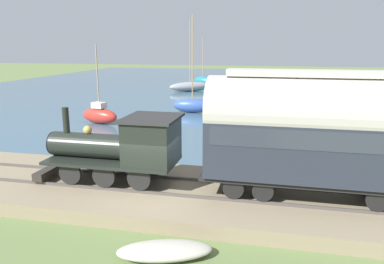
{
  "coord_description": "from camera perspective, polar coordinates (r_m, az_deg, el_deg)",
  "views": [
    {
      "loc": [
        -12.97,
        -4.55,
        6.08
      ],
      "look_at": [
        7.05,
        -0.05,
        1.28
      ],
      "focal_mm": 35.0,
      "sensor_mm": 36.0,
      "label": 1
    }
  ],
  "objects": [
    {
      "name": "passenger_coach",
      "position": [
        13.98,
        18.99,
        0.34
      ],
      "size": [
        2.43,
        8.38,
        4.6
      ],
      "color": "black",
      "rests_on": "rail_embankment"
    },
    {
      "name": "rowboat_mid_harbor",
      "position": [
        21.86,
        -10.93,
        -2.46
      ],
      "size": [
        2.15,
        1.93,
        0.55
      ],
      "rotation": [
        0.0,
        0.0,
        -0.89
      ],
      "color": "silver",
      "rests_on": "harbor_water"
    },
    {
      "name": "harbor_water",
      "position": [
        57.28,
        8.09,
        6.94
      ],
      "size": [
        80.0,
        80.0,
        0.01
      ],
      "color": "#426075",
      "rests_on": "ground"
    },
    {
      "name": "steam_locomotive",
      "position": [
        15.26,
        -9.99,
        -1.96
      ],
      "size": [
        2.38,
        5.85,
        2.95
      ],
      "color": "black",
      "rests_on": "rail_embankment"
    },
    {
      "name": "sailboat_teal",
      "position": [
        57.95,
        1.65,
        7.84
      ],
      "size": [
        2.78,
        3.59,
        7.18
      ],
      "rotation": [
        0.0,
        0.0,
        -0.47
      ],
      "color": "#1E707A",
      "rests_on": "harbor_water"
    },
    {
      "name": "sailboat_blue",
      "position": [
        34.35,
        0.06,
        4.15
      ],
      "size": [
        1.41,
        3.65,
        8.64
      ],
      "rotation": [
        0.0,
        0.0,
        0.02
      ],
      "color": "#335199",
      "rests_on": "harbor_water"
    },
    {
      "name": "beached_dinghy",
      "position": [
        11.47,
        -4.19,
        -17.59
      ],
      "size": [
        1.88,
        3.0,
        0.44
      ],
      "color": "#B7B2A3",
      "rests_on": "ground"
    },
    {
      "name": "rail_embankment",
      "position": [
        15.45,
        -5.5,
        -9.03
      ],
      "size": [
        5.79,
        56.0,
        0.64
      ],
      "color": "#84755B",
      "rests_on": "ground"
    },
    {
      "name": "sailboat_gray",
      "position": [
        50.51,
        -0.3,
        6.99
      ],
      "size": [
        4.6,
        5.76,
        9.33
      ],
      "rotation": [
        0.0,
        0.0,
        0.58
      ],
      "color": "gray",
      "rests_on": "harbor_water"
    },
    {
      "name": "rowboat_near_shore",
      "position": [
        23.83,
        -18.53,
        -1.92
      ],
      "size": [
        1.25,
        2.62,
        0.31
      ],
      "rotation": [
        0.0,
        0.0,
        0.09
      ],
      "color": "#B7B2A3",
      "rests_on": "harbor_water"
    },
    {
      "name": "ground_plane",
      "position": [
        15.03,
        -6.21,
        -10.79
      ],
      "size": [
        200.0,
        200.0,
        0.0
      ],
      "primitive_type": "plane",
      "color": "#607542"
    },
    {
      "name": "sailboat_red",
      "position": [
        30.38,
        -13.9,
        2.57
      ],
      "size": [
        2.14,
        3.57,
        6.21
      ],
      "rotation": [
        0.0,
        0.0,
        -0.29
      ],
      "color": "#B72D23",
      "rests_on": "harbor_water"
    }
  ]
}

